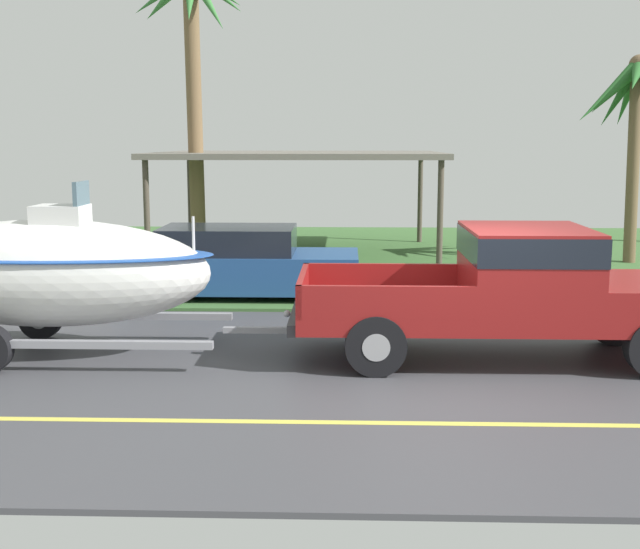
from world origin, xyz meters
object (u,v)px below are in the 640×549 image
pickup_truck_towing (523,286)px  carport_awning (299,156)px  parked_sedan_near (237,264)px  palm_tree_mid (634,102)px  palm_tree_near_right (189,34)px  boat_on_trailer (46,272)px

pickup_truck_towing → carport_awning: (-3.68, 10.33, 1.57)m
parked_sedan_near → palm_tree_mid: 10.71m
carport_awning → parked_sedan_near: bearing=-98.1°
carport_awning → palm_tree_mid: bearing=-7.8°
pickup_truck_towing → parked_sedan_near: bearing=136.1°
carport_awning → palm_tree_near_right: (-2.53, -1.38, 2.91)m
carport_awning → palm_tree_near_right: bearing=-151.3°
boat_on_trailer → parked_sedan_near: boat_on_trailer is taller
parked_sedan_near → palm_tree_mid: palm_tree_mid is taller
parked_sedan_near → carport_awning: bearing=81.9°
pickup_truck_towing → palm_tree_mid: (4.45, 9.21, 2.89)m
pickup_truck_towing → boat_on_trailer: bearing=-180.0°
pickup_truck_towing → palm_tree_mid: size_ratio=1.13×
pickup_truck_towing → boat_on_trailer: size_ratio=0.95×
boat_on_trailer → palm_tree_mid: (11.09, 9.21, 2.72)m
boat_on_trailer → carport_awning: carport_awning is taller
pickup_truck_towing → carport_awning: 11.08m
boat_on_trailer → carport_awning: bearing=74.0°
parked_sedan_near → pickup_truck_towing: bearing=-43.9°
carport_awning → palm_tree_mid: 8.32m
carport_awning → palm_tree_mid: palm_tree_mid is taller
boat_on_trailer → carport_awning: 10.83m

